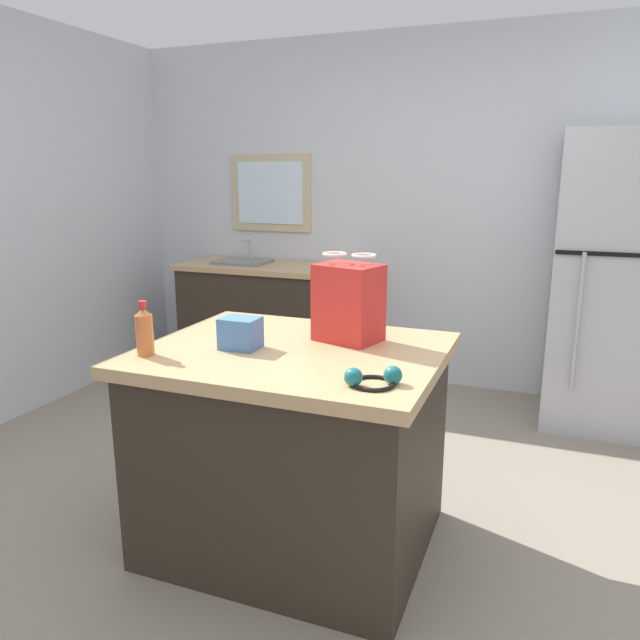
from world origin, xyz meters
TOP-DOWN VIEW (x-y plane):
  - ground at (0.00, 0.00)m, footprint 5.85×5.85m
  - back_wall at (-0.02, 2.32)m, footprint 4.88×0.13m
  - kitchen_island at (-0.13, -0.01)m, footprint 1.20×0.99m
  - refrigerator at (1.18, 1.91)m, footprint 0.72×0.72m
  - sink_counter at (-1.24, 1.97)m, footprint 1.29×0.60m
  - shopping_bag at (0.04, 0.19)m, footprint 0.30×0.25m
  - small_box at (-0.32, -0.08)m, footprint 0.15×0.12m
  - bottle at (-0.63, -0.30)m, footprint 0.07×0.07m
  - ear_defenders at (0.30, -0.31)m, footprint 0.20×0.20m

SIDE VIEW (x-z plane):
  - ground at x=0.00m, z-range 0.00..0.00m
  - kitchen_island at x=-0.13m, z-range 0.00..0.88m
  - sink_counter at x=-1.24m, z-range -0.08..0.99m
  - ear_defenders at x=0.30m, z-range 0.87..0.93m
  - refrigerator at x=1.18m, z-range 0.00..1.82m
  - small_box at x=-0.32m, z-range 0.88..1.00m
  - bottle at x=-0.63m, z-range 0.86..1.08m
  - shopping_bag at x=0.04m, z-range 0.86..1.23m
  - back_wall at x=-0.02m, z-range 0.00..2.55m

